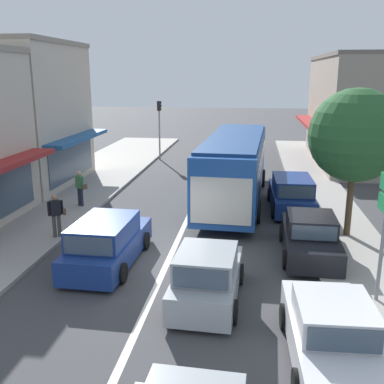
{
  "coord_description": "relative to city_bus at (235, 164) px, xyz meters",
  "views": [
    {
      "loc": [
        2.62,
        -13.6,
        6.04
      ],
      "look_at": [
        0.2,
        4.59,
        1.2
      ],
      "focal_mm": 42.0,
      "sensor_mm": 36.0,
      "label": 1
    }
  ],
  "objects": [
    {
      "name": "lane_centre_line",
      "position": [
        -1.87,
        -3.49,
        -1.88
      ],
      "size": [
        0.2,
        28.0,
        0.01
      ],
      "primitive_type": "cube",
      "color": "silver",
      "rests_on": "ground"
    },
    {
      "name": "kerb_right",
      "position": [
        4.33,
        -1.49,
        -1.82
      ],
      "size": [
        2.8,
        44.0,
        0.12
      ],
      "primitive_type": "cube",
      "color": "#A39E96",
      "rests_on": "ground"
    },
    {
      "name": "parked_sedan_kerb_front",
      "position": [
        2.59,
        -12.31,
        -1.22
      ],
      "size": [
        2.01,
        4.26,
        1.47
      ],
      "color": "silver",
      "rests_on": "ground"
    },
    {
      "name": "traffic_light_downstreet",
      "position": [
        -5.81,
        10.49,
        0.97
      ],
      "size": [
        0.32,
        0.24,
        4.2
      ],
      "color": "gray",
      "rests_on": "ground"
    },
    {
      "name": "ground_plane",
      "position": [
        -1.87,
        -7.49,
        -1.88
      ],
      "size": [
        140.0,
        140.0,
        0.0
      ],
      "primitive_type": "plane",
      "color": "#3F3F42"
    },
    {
      "name": "parked_wagon_kerb_third",
      "position": [
        2.64,
        -0.95,
        -1.14
      ],
      "size": [
        2.03,
        4.54,
        1.58
      ],
      "color": "navy",
      "rests_on": "ground"
    },
    {
      "name": "sidewalk_left",
      "position": [
        -8.67,
        -1.49,
        -1.81
      ],
      "size": [
        5.2,
        44.0,
        0.14
      ],
      "primitive_type": "cube",
      "color": "#A39E96",
      "rests_on": "ground"
    },
    {
      "name": "wagon_adjacent_lane_lead",
      "position": [
        -3.78,
        -7.94,
        -1.14
      ],
      "size": [
        2.03,
        4.55,
        1.58
      ],
      "color": "navy",
      "rests_on": "ground"
    },
    {
      "name": "pedestrian_with_handbag_near",
      "position": [
        -6.96,
        -2.05,
        -0.81
      ],
      "size": [
        0.63,
        0.45,
        1.63
      ],
      "color": "#232838",
      "rests_on": "sidewalk_left"
    },
    {
      "name": "parked_sedan_kerb_second",
      "position": [
        2.84,
        -6.31,
        -1.22
      ],
      "size": [
        1.95,
        4.23,
        1.47
      ],
      "color": "black",
      "rests_on": "ground"
    },
    {
      "name": "pedestrian_browsing_midblock",
      "position": [
        -6.32,
        -6.06,
        -0.81
      ],
      "size": [
        0.6,
        0.51,
        1.63
      ],
      "color": "#4C4742",
      "rests_on": "sidewalk_left"
    },
    {
      "name": "city_bus",
      "position": [
        0.0,
        0.0,
        0.0
      ],
      "size": [
        3.13,
        10.97,
        3.23
      ],
      "color": "#1E4C99",
      "rests_on": "ground"
    },
    {
      "name": "hatchback_adjacent_lane_trail",
      "position": [
        -0.32,
        -9.97,
        -1.17
      ],
      "size": [
        1.94,
        3.77,
        1.54
      ],
      "color": "#9EA3A8",
      "rests_on": "ground"
    },
    {
      "name": "shopfront_mid_block",
      "position": [
        -12.05,
        1.96,
        1.99
      ],
      "size": [
        7.28,
        7.26,
        7.74
      ],
      "color": "beige",
      "rests_on": "ground"
    },
    {
      "name": "street_tree_right",
      "position": [
        4.46,
        -4.35,
        2.01
      ],
      "size": [
        3.38,
        3.38,
        5.59
      ],
      "color": "brown",
      "rests_on": "ground"
    }
  ]
}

